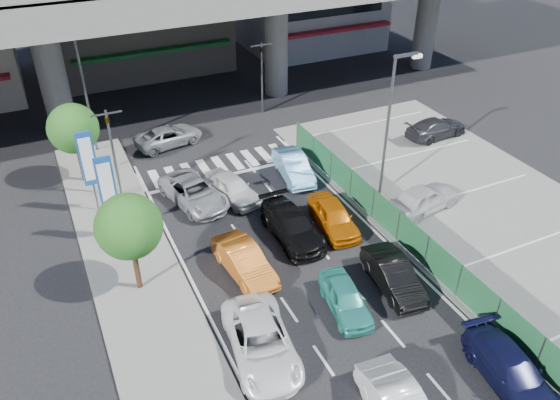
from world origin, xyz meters
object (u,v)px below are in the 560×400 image
sedan_white_mid_left (261,342)px  taxi_orange_left (244,261)px  sedan_white_front_mid (232,188)px  sedan_black_mid (292,226)px  parked_sedan_dgrey (436,128)px  signboard_near (107,188)px  crossing_wagon_silver (169,136)px  wagon_silver_front_left (194,192)px  traffic_light_left (110,133)px  taxi_teal_mid (346,298)px  taxi_orange_right (334,216)px  parked_sedan_white (423,199)px  signboard_far (88,161)px  minivan_navy_back (511,371)px  tree_far (73,129)px  hatch_black_mid_right (393,275)px  street_lamp_left (86,80)px  kei_truck_front_right (293,166)px  traffic_cone (391,203)px  traffic_light_right (262,60)px  tree_near (129,227)px  street_lamp_right (391,116)px

sedan_white_mid_left → taxi_orange_left: size_ratio=1.19×
sedan_white_front_mid → sedan_black_mid: bearing=-87.1°
parked_sedan_dgrey → signboard_near: bearing=91.9°
crossing_wagon_silver → wagon_silver_front_left: bearing=164.3°
traffic_light_left → crossing_wagon_silver: 7.26m
crossing_wagon_silver → taxi_teal_mid: bearing=177.5°
taxi_orange_right → parked_sedan_white: 5.05m
wagon_silver_front_left → signboard_far: bearing=151.1°
sedan_black_mid → crossing_wagon_silver: sedan_black_mid is taller
traffic_light_left → minivan_navy_back: traffic_light_left is taller
tree_far → taxi_orange_right: size_ratio=1.19×
sedan_black_mid → crossing_wagon_silver: (-2.82, 12.40, -0.08)m
hatch_black_mid_right → signboard_far: bearing=140.2°
street_lamp_left → hatch_black_mid_right: street_lamp_left is taller
tree_far → taxi_teal_mid: tree_far is taller
kei_truck_front_right → parked_sedan_white: parked_sedan_white is taller
taxi_orange_left → minivan_navy_back: bearing=-62.8°
taxi_orange_right → traffic_cone: size_ratio=5.87×
taxi_teal_mid → parked_sedan_dgrey: 17.85m
traffic_light_right → tree_near: 19.53m
sedan_black_mid → parked_sedan_dgrey: 14.77m
parked_sedan_white → tree_far: bearing=44.2°
signboard_near → tree_near: bearing=-87.1°
wagon_silver_front_left → crossing_wagon_silver: bearing=72.2°
hatch_black_mid_right → sedan_white_front_mid: size_ratio=1.02×
taxi_orange_left → taxi_orange_right: (5.45, 1.34, -0.00)m
minivan_navy_back → taxi_teal_mid: minivan_navy_back is taller
tree_near → sedan_white_front_mid: tree_near is taller
wagon_silver_front_left → sedan_white_mid_left: bearing=-107.7°
taxi_teal_mid → wagon_silver_front_left: wagon_silver_front_left is taller
wagon_silver_front_left → taxi_teal_mid: bearing=-85.9°
hatch_black_mid_right → traffic_cone: (3.46, 5.12, -0.26)m
traffic_light_right → kei_truck_front_right: traffic_light_right is taller
kei_truck_front_right → parked_sedan_dgrey: (10.88, 0.56, 0.01)m
sedan_white_front_mid → parked_sedan_white: size_ratio=0.91×
tree_far → sedan_white_front_mid: 9.36m
street_lamp_right → parked_sedan_dgrey: size_ratio=1.81×
street_lamp_right → street_lamp_left: same height
street_lamp_right → tree_near: (-14.17, -2.00, -1.38)m
traffic_light_left → sedan_black_mid: traffic_light_left is taller
sedan_white_front_mid → parked_sedan_dgrey: (14.97, 1.22, 0.02)m
minivan_navy_back → taxi_orange_left: 11.70m
taxi_orange_left → parked_sedan_white: (10.45, 0.62, 0.12)m
signboard_near → crossing_wagon_silver: size_ratio=1.06×
signboard_near → parked_sedan_dgrey: 21.80m
sedan_white_mid_left → kei_truck_front_right: 13.50m
traffic_light_left → street_lamp_right: 14.68m
traffic_light_right → hatch_black_mid_right: 20.06m
wagon_silver_front_left → sedan_white_front_mid: sedan_white_front_mid is taller
wagon_silver_front_left → parked_sedan_dgrey: 17.04m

